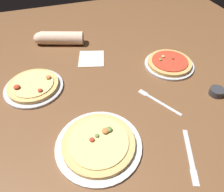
{
  "coord_description": "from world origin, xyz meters",
  "views": [
    {
      "loc": [
        -0.23,
        -0.68,
        0.73
      ],
      "look_at": [
        0.0,
        0.0,
        0.02
      ],
      "focal_mm": 34.47,
      "sensor_mm": 36.0,
      "label": 1
    }
  ],
  "objects_px": {
    "knife_right": "(190,156)",
    "pizza_plate_far": "(169,63)",
    "napkin_folded": "(91,58)",
    "fork_left": "(158,101)",
    "ramekin_sauce": "(217,92)",
    "pizza_plate_side": "(33,86)",
    "diner_arm": "(57,38)",
    "pizza_plate_near": "(99,144)"
  },
  "relations": [
    {
      "from": "pizza_plate_far",
      "to": "ramekin_sauce",
      "type": "relative_size",
      "value": 3.98
    },
    {
      "from": "pizza_plate_near",
      "to": "fork_left",
      "type": "distance_m",
      "value": 0.36
    },
    {
      "from": "ramekin_sauce",
      "to": "diner_arm",
      "type": "distance_m",
      "value": 0.97
    },
    {
      "from": "fork_left",
      "to": "pizza_plate_near",
      "type": "bearing_deg",
      "value": -156.8
    },
    {
      "from": "fork_left",
      "to": "pizza_plate_far",
      "type": "bearing_deg",
      "value": 51.37
    },
    {
      "from": "fork_left",
      "to": "diner_arm",
      "type": "xyz_separation_m",
      "value": [
        -0.37,
        0.67,
        0.04
      ]
    },
    {
      "from": "pizza_plate_side",
      "to": "ramekin_sauce",
      "type": "height_order",
      "value": "pizza_plate_side"
    },
    {
      "from": "pizza_plate_side",
      "to": "napkin_folded",
      "type": "relative_size",
      "value": 1.83
    },
    {
      "from": "napkin_folded",
      "to": "diner_arm",
      "type": "relative_size",
      "value": 0.51
    },
    {
      "from": "knife_right",
      "to": "ramekin_sauce",
      "type": "bearing_deg",
      "value": 39.27
    },
    {
      "from": "pizza_plate_far",
      "to": "diner_arm",
      "type": "bearing_deg",
      "value": 142.24
    },
    {
      "from": "napkin_folded",
      "to": "diner_arm",
      "type": "height_order",
      "value": "diner_arm"
    },
    {
      "from": "knife_right",
      "to": "diner_arm",
      "type": "xyz_separation_m",
      "value": [
        -0.35,
        0.96,
        0.04
      ]
    },
    {
      "from": "pizza_plate_far",
      "to": "napkin_folded",
      "type": "distance_m",
      "value": 0.45
    },
    {
      "from": "pizza_plate_far",
      "to": "napkin_folded",
      "type": "relative_size",
      "value": 1.74
    },
    {
      "from": "pizza_plate_far",
      "to": "pizza_plate_side",
      "type": "height_order",
      "value": "pizza_plate_side"
    },
    {
      "from": "ramekin_sauce",
      "to": "napkin_folded",
      "type": "xyz_separation_m",
      "value": [
        -0.5,
        0.48,
        -0.01
      ]
    },
    {
      "from": "pizza_plate_far",
      "to": "diner_arm",
      "type": "distance_m",
      "value": 0.71
    },
    {
      "from": "napkin_folded",
      "to": "knife_right",
      "type": "xyz_separation_m",
      "value": [
        0.19,
        -0.73,
        -0.0
      ]
    },
    {
      "from": "pizza_plate_near",
      "to": "pizza_plate_far",
      "type": "xyz_separation_m",
      "value": [
        0.52,
        0.38,
        0.0
      ]
    },
    {
      "from": "ramekin_sauce",
      "to": "fork_left",
      "type": "relative_size",
      "value": 0.32
    },
    {
      "from": "pizza_plate_side",
      "to": "napkin_folded",
      "type": "height_order",
      "value": "pizza_plate_side"
    },
    {
      "from": "ramekin_sauce",
      "to": "diner_arm",
      "type": "height_order",
      "value": "diner_arm"
    },
    {
      "from": "pizza_plate_far",
      "to": "ramekin_sauce",
      "type": "height_order",
      "value": "pizza_plate_far"
    },
    {
      "from": "ramekin_sauce",
      "to": "napkin_folded",
      "type": "height_order",
      "value": "ramekin_sauce"
    },
    {
      "from": "napkin_folded",
      "to": "pizza_plate_near",
      "type": "bearing_deg",
      "value": -101.81
    },
    {
      "from": "pizza_plate_side",
      "to": "fork_left",
      "type": "height_order",
      "value": "pizza_plate_side"
    },
    {
      "from": "pizza_plate_far",
      "to": "fork_left",
      "type": "relative_size",
      "value": 1.27
    },
    {
      "from": "pizza_plate_far",
      "to": "pizza_plate_side",
      "type": "distance_m",
      "value": 0.74
    },
    {
      "from": "pizza_plate_near",
      "to": "diner_arm",
      "type": "relative_size",
      "value": 1.09
    },
    {
      "from": "pizza_plate_far",
      "to": "napkin_folded",
      "type": "bearing_deg",
      "value": 153.12
    },
    {
      "from": "knife_right",
      "to": "pizza_plate_far",
      "type": "bearing_deg",
      "value": 68.89
    },
    {
      "from": "pizza_plate_near",
      "to": "fork_left",
      "type": "xyz_separation_m",
      "value": [
        0.33,
        0.14,
        -0.01
      ]
    },
    {
      "from": "pizza_plate_near",
      "to": "pizza_plate_far",
      "type": "height_order",
      "value": "pizza_plate_near"
    },
    {
      "from": "pizza_plate_far",
      "to": "diner_arm",
      "type": "height_order",
      "value": "diner_arm"
    },
    {
      "from": "pizza_plate_far",
      "to": "ramekin_sauce",
      "type": "bearing_deg",
      "value": -69.81
    },
    {
      "from": "pizza_plate_side",
      "to": "ramekin_sauce",
      "type": "relative_size",
      "value": 4.2
    },
    {
      "from": "ramekin_sauce",
      "to": "pizza_plate_side",
      "type": "bearing_deg",
      "value": 158.89
    },
    {
      "from": "pizza_plate_near",
      "to": "knife_right",
      "type": "bearing_deg",
      "value": -25.64
    },
    {
      "from": "pizza_plate_near",
      "to": "knife_right",
      "type": "relative_size",
      "value": 1.51
    },
    {
      "from": "ramekin_sauce",
      "to": "fork_left",
      "type": "height_order",
      "value": "ramekin_sauce"
    },
    {
      "from": "napkin_folded",
      "to": "fork_left",
      "type": "bearing_deg",
      "value": -64.22
    }
  ]
}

